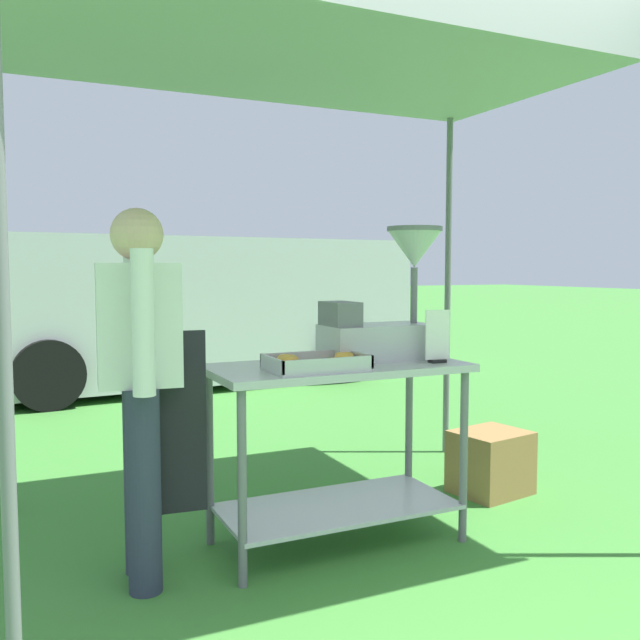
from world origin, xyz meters
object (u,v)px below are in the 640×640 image
at_px(stall_canopy, 329,56).
at_px(donut_tray, 315,364).
at_px(supply_crate, 491,462).
at_px(van_silver, 181,308).
at_px(vendor, 141,375).
at_px(donut_cart, 337,418).
at_px(donut_fryer, 387,308).
at_px(menu_sign, 437,340).

relative_size(stall_canopy, donut_tray, 7.03).
distance_m(supply_crate, van_silver, 4.87).
relative_size(donut_tray, vendor, 0.28).
bearing_deg(donut_tray, vendor, 171.68).
distance_m(donut_cart, donut_fryer, 0.62).
height_order(menu_sign, van_silver, van_silver).
xyz_separation_m(donut_cart, donut_fryer, (0.32, 0.07, 0.53)).
bearing_deg(donut_cart, menu_sign, -18.71).
xyz_separation_m(donut_cart, van_silver, (0.44, 5.04, 0.25)).
height_order(stall_canopy, menu_sign, stall_canopy).
distance_m(menu_sign, van_silver, 5.20).
xyz_separation_m(donut_tray, donut_fryer, (0.50, 0.20, 0.23)).
bearing_deg(donut_tray, van_silver, 83.16).
xyz_separation_m(donut_cart, supply_crate, (1.17, 0.28, -0.44)).
distance_m(donut_fryer, vendor, 1.29).
distance_m(donut_cart, vendor, 0.98).
bearing_deg(donut_fryer, vendor, -176.06).
xyz_separation_m(donut_tray, vendor, (-0.76, 0.11, -0.02)).
distance_m(stall_canopy, donut_fryer, 1.27).
bearing_deg(supply_crate, vendor, -172.02).
xyz_separation_m(stall_canopy, donut_fryer, (0.32, -0.03, -1.23)).
distance_m(donut_cart, donut_tray, 0.37).
height_order(stall_canopy, van_silver, stall_canopy).
height_order(menu_sign, supply_crate, menu_sign).
distance_m(stall_canopy, supply_crate, 2.49).
relative_size(menu_sign, vendor, 0.16).
xyz_separation_m(menu_sign, van_silver, (-0.03, 5.20, -0.13)).
distance_m(stall_canopy, van_silver, 5.18).
xyz_separation_m(stall_canopy, donut_tray, (-0.18, -0.23, -1.46)).
distance_m(vendor, supply_crate, 2.25).
bearing_deg(stall_canopy, menu_sign, -28.69).
height_order(stall_canopy, donut_fryer, stall_canopy).
bearing_deg(donut_fryer, stall_canopy, 174.36).
bearing_deg(van_silver, donut_fryer, -91.44).
height_order(donut_cart, donut_tray, donut_tray).
relative_size(stall_canopy, vendor, 1.95).
distance_m(donut_fryer, supply_crate, 1.31).
bearing_deg(donut_fryer, van_silver, 88.56).
height_order(donut_tray, vendor, vendor).
height_order(donut_cart, van_silver, van_silver).
distance_m(donut_cart, van_silver, 5.06).
xyz_separation_m(donut_cart, menu_sign, (0.47, -0.16, 0.38)).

